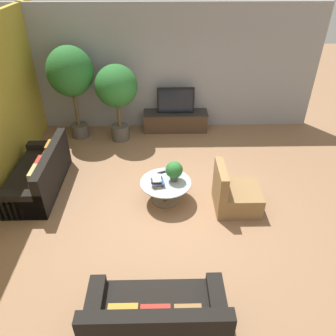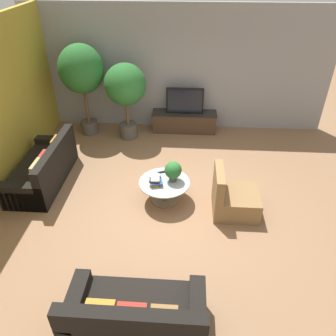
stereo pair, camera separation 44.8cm
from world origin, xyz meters
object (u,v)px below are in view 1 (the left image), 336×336
Objects in this scene: media_console at (175,121)px; couch_by_wall at (40,176)px; coffee_table at (166,187)px; armchair_wicker at (234,195)px; television at (176,101)px; potted_palm_corner at (117,89)px; potted_plant_tabletop at (174,170)px; potted_palm_tall at (71,74)px; couch_near_entry at (156,319)px.

couch_by_wall is (-2.75, -2.43, 0.03)m from media_console.
coffee_table is 1.09× the size of armchair_wicker.
television is 0.48× the size of couch_by_wall.
potted_palm_corner is at bearing -162.14° from television.
media_console is at bearing 17.93° from potted_palm_corner.
couch_by_wall is at bearing 171.60° from potted_plant_tabletop.
media_console is 3.23m from armchair_wicker.
media_console is 0.88× the size of potted_palm_corner.
potted_palm_tall is at bearing 129.34° from coffee_table.
potted_palm_tall is at bearing 171.10° from couch_by_wall.
couch_by_wall is 3.75m from armchair_wicker.
television is 2.93m from coffee_table.
armchair_wicker is 4.56m from potted_palm_tall.
couch_near_entry is at bearing -79.49° from potted_palm_corner.
potted_plant_tabletop is at bearing -96.71° from couch_near_entry.
coffee_table is at bearing 80.14° from armchair_wicker.
television is (0.00, -0.00, 0.56)m from media_console.
couch_near_entry is 0.91× the size of potted_palm_corner.
television reaches higher than potted_plant_tabletop.
media_console is 1.77× the size of television.
couch_by_wall is 4.93× the size of potted_plant_tabletop.
potted_palm_corner is at bearing 145.43° from couch_by_wall.
couch_near_entry is 1.95× the size of armchair_wicker.
coffee_table is at bearing -95.90° from media_console.
potted_palm_tall reaches higher than potted_plant_tabletop.
couch_near_entry is (-0.45, -5.45, 0.03)m from media_console.
couch_by_wall is (-2.75, -2.43, -0.52)m from television.
potted_palm_tall reaches higher than coffee_table.
coffee_table is 0.51× the size of potted_palm_corner.
couch_near_entry is at bearing -96.71° from potted_plant_tabletop.
armchair_wicker is at bearing -39.83° from potted_palm_tall.
armchair_wicker is at bearing -48.70° from potted_palm_corner.
media_console is at bearing 16.94° from armchair_wicker.
potted_palm_corner is at bearing 114.05° from coffee_table.
potted_palm_corner is at bearing 117.56° from potted_plant_tabletop.
television reaches higher than armchair_wicker.
armchair_wicker reaches higher than couch_by_wall.
media_console is at bearing -94.74° from couch_near_entry.
television is at bearing 87.11° from potted_plant_tabletop.
couch_near_entry reaches higher than coffee_table.
potted_palm_tall is 5.73× the size of potted_plant_tabletop.
potted_palm_tall is 3.53m from potted_plant_tabletop.
potted_plant_tabletop reaches higher than coffee_table.
media_console is at bearing 131.51° from couch_by_wall.
media_console is 1.90× the size of armchair_wicker.
coffee_table is at bearing -93.43° from couch_near_entry.
coffee_table is at bearing -50.66° from potted_palm_tall.
media_console is 3.67m from couch_by_wall.
potted_plant_tabletop is at bearing -92.89° from television.
potted_palm_tall reaches higher than couch_by_wall.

